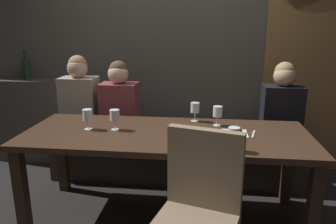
% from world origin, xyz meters
% --- Properties ---
extents(ground, '(9.00, 9.00, 0.00)m').
position_xyz_m(ground, '(0.00, 0.00, 0.00)').
color(ground, black).
extents(back_wall_tiled, '(6.00, 0.12, 3.00)m').
position_xyz_m(back_wall_tiled, '(0.00, 1.22, 1.50)').
color(back_wall_tiled, '#4C4944').
rests_on(back_wall_tiled, ground).
extents(arched_door, '(0.90, 0.05, 2.55)m').
position_xyz_m(arched_door, '(1.35, 1.15, 1.36)').
color(arched_door, olive).
rests_on(arched_door, ground).
extents(back_counter, '(1.10, 0.28, 0.95)m').
position_xyz_m(back_counter, '(-1.55, 1.04, 0.47)').
color(back_counter, '#413E3A').
rests_on(back_counter, ground).
extents(dining_table, '(2.20, 0.84, 0.74)m').
position_xyz_m(dining_table, '(0.00, 0.00, 0.65)').
color(dining_table, '#342217').
rests_on(dining_table, ground).
extents(banquette_bench, '(2.50, 0.44, 0.45)m').
position_xyz_m(banquette_bench, '(0.00, 0.70, 0.23)').
color(banquette_bench, '#312A23').
rests_on(banquette_bench, ground).
extents(chair_near_side, '(0.54, 0.54, 0.98)m').
position_xyz_m(chair_near_side, '(0.27, -0.72, 0.56)').
color(chair_near_side, '#3D281C').
rests_on(chair_near_side, ground).
extents(diner_redhead, '(0.36, 0.24, 0.81)m').
position_xyz_m(diner_redhead, '(-0.97, 0.71, 0.83)').
color(diner_redhead, '#9E9384').
rests_on(diner_redhead, banquette_bench).
extents(diner_bearded, '(0.36, 0.24, 0.76)m').
position_xyz_m(diner_bearded, '(-0.55, 0.68, 0.81)').
color(diner_bearded, brown).
rests_on(diner_bearded, banquette_bench).
extents(diner_far_end, '(0.36, 0.24, 0.77)m').
position_xyz_m(diner_far_end, '(1.01, 0.67, 0.81)').
color(diner_far_end, black).
rests_on(diner_far_end, banquette_bench).
extents(wine_bottle_dark_red, '(0.08, 0.08, 0.33)m').
position_xyz_m(wine_bottle_dark_red, '(-1.71, 1.06, 1.07)').
color(wine_bottle_dark_red, black).
rests_on(wine_bottle_dark_red, back_counter).
extents(wine_glass_end_left, '(0.08, 0.08, 0.16)m').
position_xyz_m(wine_glass_end_left, '(-0.62, 0.01, 0.85)').
color(wine_glass_end_left, silver).
rests_on(wine_glass_end_left, dining_table).
extents(wine_glass_end_right, '(0.08, 0.08, 0.16)m').
position_xyz_m(wine_glass_end_right, '(0.40, 0.22, 0.86)').
color(wine_glass_end_right, silver).
rests_on(wine_glass_end_right, dining_table).
extents(wine_glass_center_front, '(0.08, 0.08, 0.16)m').
position_xyz_m(wine_glass_center_front, '(0.21, 0.33, 0.85)').
color(wine_glass_center_front, silver).
rests_on(wine_glass_center_front, dining_table).
extents(wine_glass_far_left, '(0.08, 0.08, 0.16)m').
position_xyz_m(wine_glass_far_left, '(0.48, -0.33, 0.85)').
color(wine_glass_far_left, silver).
rests_on(wine_glass_far_left, dining_table).
extents(wine_glass_center_back, '(0.08, 0.08, 0.16)m').
position_xyz_m(wine_glass_center_back, '(-0.41, 0.02, 0.86)').
color(wine_glass_center_back, silver).
rests_on(wine_glass_center_back, dining_table).
extents(dessert_plate, '(0.19, 0.19, 0.05)m').
position_xyz_m(dessert_plate, '(0.53, 0.02, 0.75)').
color(dessert_plate, white).
rests_on(dessert_plate, dining_table).
extents(fork_on_table, '(0.05, 0.17, 0.01)m').
position_xyz_m(fork_on_table, '(0.66, 0.03, 0.74)').
color(fork_on_table, silver).
rests_on(fork_on_table, dining_table).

